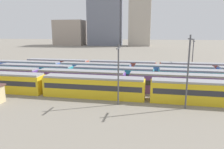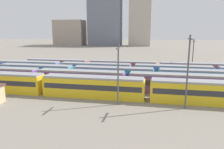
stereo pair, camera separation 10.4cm
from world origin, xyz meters
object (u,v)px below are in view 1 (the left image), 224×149
(catenary_pole_0, at_px, (188,69))
(catenary_pole_3, at_px, (193,55))
(train_track_1, at_px, (81,79))
(catenary_pole_2, at_px, (118,72))
(train_track_0, at_px, (207,92))
(train_track_3, at_px, (215,74))

(catenary_pole_0, relative_size, catenary_pole_3, 1.14)
(train_track_1, xyz_separation_m, catenary_pole_2, (9.03, -8.33, 3.42))
(catenary_pole_0, relative_size, catenary_pole_2, 1.15)
(catenary_pole_2, bearing_deg, train_track_0, 12.64)
(catenary_pole_2, xyz_separation_m, catenary_pole_3, (15.72, 26.87, 0.05))
(train_track_0, height_order, catenary_pole_3, catenary_pole_3)
(train_track_0, bearing_deg, train_track_1, 167.25)
(train_track_3, height_order, catenary_pole_2, catenary_pole_2)
(train_track_1, bearing_deg, catenary_pole_2, -42.68)
(train_track_0, height_order, catenary_pole_0, catenary_pole_0)
(train_track_3, bearing_deg, train_track_1, -159.94)
(train_track_0, distance_m, catenary_pole_2, 14.70)
(train_track_3, xyz_separation_m, catenary_pole_0, (-9.22, -18.58, 4.14))
(catenary_pole_0, bearing_deg, catenary_pole_3, 78.39)
(catenary_pole_2, bearing_deg, train_track_3, 43.93)
(train_track_3, distance_m, catenary_pole_2, 27.21)
(train_track_1, bearing_deg, train_track_0, -12.75)
(train_track_1, relative_size, catenary_pole_0, 5.08)
(train_track_0, distance_m, catenary_pole_0, 6.32)
(train_track_0, bearing_deg, catenary_pole_0, -141.33)
(train_track_0, bearing_deg, catenary_pole_3, 85.75)
(train_track_1, relative_size, catenary_pole_3, 5.78)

